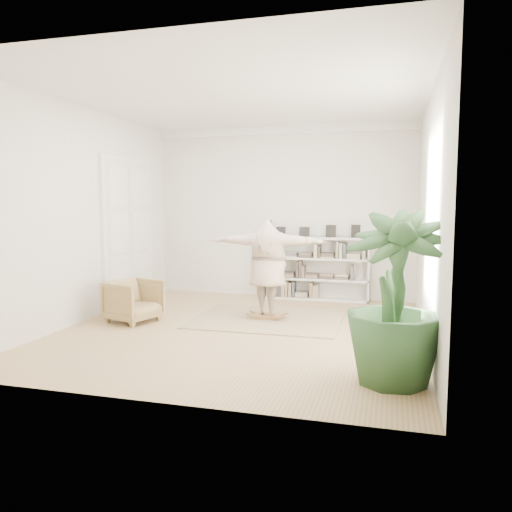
{
  "coord_description": "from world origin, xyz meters",
  "views": [
    {
      "loc": [
        2.26,
        -7.39,
        1.99
      ],
      "look_at": [
        0.13,
        0.4,
        1.14
      ],
      "focal_mm": 35.0,
      "sensor_mm": 36.0,
      "label": 1
    }
  ],
  "objects_px": {
    "bookshelf": "(315,269)",
    "person": "(268,265)",
    "houseplant": "(394,297)",
    "armchair": "(134,301)",
    "rocker_board": "(268,316)"
  },
  "relations": [
    {
      "from": "bookshelf",
      "to": "houseplant",
      "type": "height_order",
      "value": "houseplant"
    },
    {
      "from": "rocker_board",
      "to": "bookshelf",
      "type": "bearing_deg",
      "value": 75.15
    },
    {
      "from": "person",
      "to": "houseplant",
      "type": "xyz_separation_m",
      "value": [
        2.07,
        -2.59,
        0.02
      ]
    },
    {
      "from": "bookshelf",
      "to": "person",
      "type": "xyz_separation_m",
      "value": [
        -0.52,
        -2.03,
        0.31
      ]
    },
    {
      "from": "armchair",
      "to": "person",
      "type": "height_order",
      "value": "person"
    },
    {
      "from": "person",
      "to": "bookshelf",
      "type": "bearing_deg",
      "value": -104.85
    },
    {
      "from": "rocker_board",
      "to": "houseplant",
      "type": "relative_size",
      "value": 0.25
    },
    {
      "from": "bookshelf",
      "to": "rocker_board",
      "type": "relative_size",
      "value": 4.62
    },
    {
      "from": "bookshelf",
      "to": "armchair",
      "type": "height_order",
      "value": "bookshelf"
    },
    {
      "from": "person",
      "to": "houseplant",
      "type": "bearing_deg",
      "value": 128.07
    },
    {
      "from": "person",
      "to": "houseplant",
      "type": "distance_m",
      "value": 3.32
    },
    {
      "from": "rocker_board",
      "to": "person",
      "type": "relative_size",
      "value": 0.24
    },
    {
      "from": "bookshelf",
      "to": "houseplant",
      "type": "bearing_deg",
      "value": -71.37
    },
    {
      "from": "armchair",
      "to": "rocker_board",
      "type": "distance_m",
      "value": 2.29
    },
    {
      "from": "armchair",
      "to": "houseplant",
      "type": "xyz_separation_m",
      "value": [
        4.22,
        -1.86,
        0.61
      ]
    }
  ]
}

